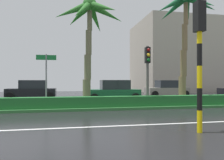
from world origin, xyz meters
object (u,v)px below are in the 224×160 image
(car_in_traffic_second, at_px, (32,90))
(car_in_traffic_third, at_px, (114,91))
(car_in_traffic_fourth, at_px, (167,89))
(palm_tree_centre_right, at_px, (186,14))
(traffic_signal_median_right, at_px, (148,65))
(street_name_sign, at_px, (46,73))
(palm_tree_centre, at_px, (89,21))
(traffic_signal_foreground, at_px, (199,41))

(car_in_traffic_second, relative_size, car_in_traffic_third, 1.00)
(car_in_traffic_second, bearing_deg, car_in_traffic_fourth, 179.64)
(palm_tree_centre_right, relative_size, traffic_signal_median_right, 2.17)
(car_in_traffic_third, bearing_deg, traffic_signal_median_right, 102.00)
(car_in_traffic_third, xyz_separation_m, car_in_traffic_fourth, (6.34, 3.40, 0.00))
(traffic_signal_median_right, distance_m, car_in_traffic_third, 5.48)
(street_name_sign, relative_size, car_in_traffic_fourth, 0.70)
(palm_tree_centre, xyz_separation_m, car_in_traffic_second, (-4.64, 6.93, -4.74))
(traffic_signal_median_right, relative_size, car_in_traffic_third, 0.84)
(palm_tree_centre, distance_m, palm_tree_centre_right, 6.75)
(palm_tree_centre_right, distance_m, traffic_signal_median_right, 5.15)
(street_name_sign, relative_size, car_in_traffic_third, 0.70)
(car_in_traffic_second, distance_m, car_in_traffic_fourth, 13.29)
(traffic_signal_median_right, xyz_separation_m, car_in_traffic_second, (-8.02, 8.53, -1.81))
(palm_tree_centre_right, xyz_separation_m, traffic_signal_median_right, (-3.32, -1.41, -3.67))
(traffic_signal_median_right, xyz_separation_m, traffic_signal_foreground, (-0.58, -6.20, 0.27))
(car_in_traffic_second, height_order, car_in_traffic_third, same)
(street_name_sign, distance_m, car_in_traffic_third, 6.95)
(traffic_signal_foreground, height_order, car_in_traffic_second, traffic_signal_foreground)
(traffic_signal_foreground, height_order, car_in_traffic_third, traffic_signal_foreground)
(car_in_traffic_third, bearing_deg, car_in_traffic_fourth, -151.83)
(car_in_traffic_third, bearing_deg, palm_tree_centre_right, 140.30)
(traffic_signal_median_right, relative_size, car_in_traffic_fourth, 0.84)
(traffic_signal_foreground, height_order, car_in_traffic_fourth, traffic_signal_foreground)
(car_in_traffic_second, bearing_deg, palm_tree_centre_right, 147.86)
(palm_tree_centre, bearing_deg, car_in_traffic_second, 123.79)
(palm_tree_centre, height_order, car_in_traffic_fourth, palm_tree_centre)
(palm_tree_centre, bearing_deg, traffic_signal_median_right, -25.32)
(traffic_signal_foreground, distance_m, car_in_traffic_second, 16.63)
(palm_tree_centre, distance_m, car_in_traffic_second, 9.59)
(palm_tree_centre, relative_size, traffic_signal_median_right, 1.92)
(car_in_traffic_fourth, bearing_deg, palm_tree_centre_right, 74.56)
(palm_tree_centre, height_order, car_in_traffic_third, palm_tree_centre)
(street_name_sign, height_order, car_in_traffic_fourth, street_name_sign)
(car_in_traffic_second, height_order, car_in_traffic_fourth, same)
(traffic_signal_foreground, bearing_deg, palm_tree_centre, -70.23)
(traffic_signal_foreground, bearing_deg, car_in_traffic_third, -87.48)
(palm_tree_centre, xyz_separation_m, car_in_traffic_third, (2.31, 3.46, -4.74))
(palm_tree_centre_right, height_order, car_in_traffic_third, palm_tree_centre_right)
(palm_tree_centre_right, xyz_separation_m, car_in_traffic_third, (-4.40, 3.65, -5.48))
(palm_tree_centre, distance_m, car_in_traffic_third, 6.30)
(traffic_signal_foreground, bearing_deg, traffic_signal_median_right, -95.35)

